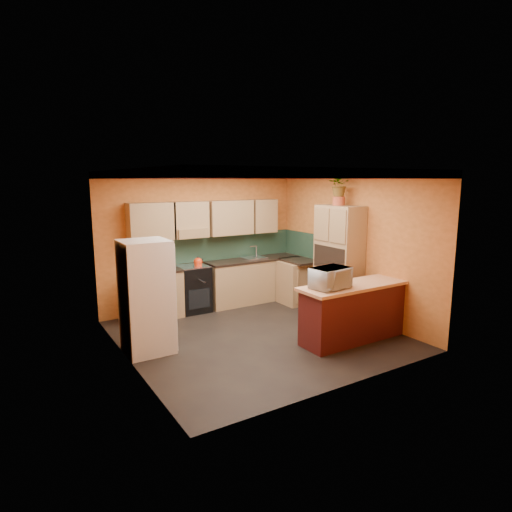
{
  "coord_description": "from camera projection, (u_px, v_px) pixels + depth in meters",
  "views": [
    {
      "loc": [
        -3.6,
        -5.77,
        2.57
      ],
      "look_at": [
        0.26,
        0.45,
        1.25
      ],
      "focal_mm": 30.0,
      "sensor_mm": 36.0,
      "label": 1
    }
  ],
  "objects": [
    {
      "name": "room_shell",
      "position": [
        249.0,
        209.0,
        7.03
      ],
      "size": [
        4.24,
        4.24,
        2.72
      ],
      "color": "black",
      "rests_on": "ground"
    },
    {
      "name": "base_cabinets_back",
      "position": [
        221.0,
        285.0,
        8.72
      ],
      "size": [
        3.65,
        0.6,
        0.88
      ],
      "primitive_type": "cube",
      "color": "tan",
      "rests_on": "ground"
    },
    {
      "name": "countertop_back",
      "position": [
        221.0,
        263.0,
        8.64
      ],
      "size": [
        3.65,
        0.62,
        0.04
      ],
      "primitive_type": "cube",
      "color": "black",
      "rests_on": "base_cabinets_back"
    },
    {
      "name": "stove",
      "position": [
        193.0,
        289.0,
        8.39
      ],
      "size": [
        0.58,
        0.58,
        0.91
      ],
      "primitive_type": "cube",
      "color": "black",
      "rests_on": "ground"
    },
    {
      "name": "kettle",
      "position": [
        198.0,
        261.0,
        8.3
      ],
      "size": [
        0.2,
        0.2,
        0.18
      ],
      "primitive_type": null,
      "rotation": [
        0.0,
        0.0,
        -0.18
      ],
      "color": "red",
      "rests_on": "stove"
    },
    {
      "name": "sink",
      "position": [
        254.0,
        258.0,
        9.03
      ],
      "size": [
        0.48,
        0.4,
        0.03
      ],
      "primitive_type": "cube",
      "color": "silver",
      "rests_on": "countertop_back"
    },
    {
      "name": "base_cabinets_right",
      "position": [
        300.0,
        282.0,
        8.99
      ],
      "size": [
        0.6,
        0.8,
        0.88
      ],
      "primitive_type": "cube",
      "color": "tan",
      "rests_on": "ground"
    },
    {
      "name": "countertop_right",
      "position": [
        300.0,
        261.0,
        8.91
      ],
      "size": [
        0.62,
        0.8,
        0.04
      ],
      "primitive_type": "cube",
      "color": "black",
      "rests_on": "base_cabinets_right"
    },
    {
      "name": "fridge",
      "position": [
        146.0,
        297.0,
        6.34
      ],
      "size": [
        0.68,
        0.66,
        1.7
      ],
      "primitive_type": "cube",
      "color": "silver",
      "rests_on": "ground"
    },
    {
      "name": "pantry",
      "position": [
        339.0,
        262.0,
        7.99
      ],
      "size": [
        0.48,
        0.9,
        2.1
      ],
      "primitive_type": "cube",
      "color": "tan",
      "rests_on": "ground"
    },
    {
      "name": "fern_pot",
      "position": [
        339.0,
        201.0,
        7.83
      ],
      "size": [
        0.22,
        0.22,
        0.16
      ],
      "primitive_type": "cylinder",
      "color": "#B0472A",
      "rests_on": "pantry"
    },
    {
      "name": "fern",
      "position": [
        339.0,
        184.0,
        7.78
      ],
      "size": [
        0.44,
        0.4,
        0.44
      ],
      "primitive_type": "imported",
      "rotation": [
        0.0,
        0.0,
        0.14
      ],
      "color": "tan",
      "rests_on": "fern_pot"
    },
    {
      "name": "breakfast_bar",
      "position": [
        353.0,
        314.0,
        6.87
      ],
      "size": [
        1.8,
        0.55,
        0.88
      ],
      "primitive_type": "cube",
      "color": "#4B1113",
      "rests_on": "ground"
    },
    {
      "name": "bar_top",
      "position": [
        354.0,
        286.0,
        6.79
      ],
      "size": [
        1.9,
        0.65,
        0.05
      ],
      "primitive_type": "cube",
      "color": "tan",
      "rests_on": "breakfast_bar"
    },
    {
      "name": "microwave",
      "position": [
        330.0,
        278.0,
        6.5
      ],
      "size": [
        0.64,
        0.47,
        0.32
      ],
      "primitive_type": "imported",
      "rotation": [
        0.0,
        0.0,
        0.14
      ],
      "color": "silver",
      "rests_on": "bar_top"
    }
  ]
}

